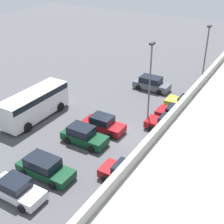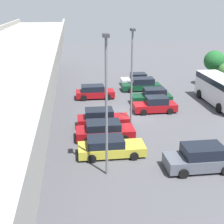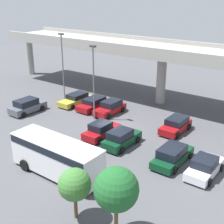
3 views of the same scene
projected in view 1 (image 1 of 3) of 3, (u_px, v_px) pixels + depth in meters
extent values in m
plane|color=#4C4C51|center=(122.00, 135.00, 30.50)|extent=(112.07, 112.07, 0.00)
cube|color=#9E9B93|center=(206.00, 76.00, 23.67)|extent=(52.30, 0.30, 0.55)
cube|color=#515660|center=(152.00, 85.00, 39.71)|extent=(1.92, 4.59, 0.79)
cube|color=black|center=(151.00, 80.00, 39.43)|extent=(1.77, 2.63, 0.73)
cylinder|color=black|center=(165.00, 87.00, 39.93)|extent=(0.22, 0.65, 0.65)
cylinder|color=black|center=(159.00, 92.00, 38.45)|extent=(0.22, 0.65, 0.65)
cylinder|color=black|center=(145.00, 82.00, 41.21)|extent=(0.22, 0.65, 0.65)
cylinder|color=black|center=(138.00, 87.00, 39.73)|extent=(0.22, 0.65, 0.65)
cube|color=gold|center=(187.00, 104.00, 35.19)|extent=(1.87, 4.82, 0.64)
cube|color=black|center=(191.00, 100.00, 34.71)|extent=(1.72, 2.60, 0.59)
cylinder|color=black|center=(171.00, 106.00, 35.23)|extent=(0.22, 0.61, 0.61)
cylinder|color=black|center=(177.00, 100.00, 36.68)|extent=(0.22, 0.61, 0.61)
cylinder|color=black|center=(197.00, 113.00, 33.89)|extent=(0.22, 0.61, 0.61)
cylinder|color=black|center=(202.00, 106.00, 35.33)|extent=(0.22, 0.61, 0.61)
cube|color=maroon|center=(178.00, 116.00, 32.83)|extent=(1.94, 4.73, 0.68)
cube|color=black|center=(181.00, 111.00, 32.46)|extent=(1.78, 2.74, 0.58)
cylinder|color=black|center=(162.00, 118.00, 32.84)|extent=(0.22, 0.62, 0.62)
cylinder|color=black|center=(169.00, 110.00, 34.34)|extent=(0.22, 0.62, 0.62)
cylinder|color=black|center=(189.00, 125.00, 31.52)|extent=(0.22, 0.62, 0.62)
cylinder|color=black|center=(195.00, 117.00, 33.02)|extent=(0.22, 0.62, 0.62)
cube|color=maroon|center=(168.00, 126.00, 30.87)|extent=(1.80, 4.57, 0.71)
cube|color=black|center=(172.00, 121.00, 30.37)|extent=(1.65, 2.44, 0.71)
cylinder|color=black|center=(151.00, 129.00, 30.91)|extent=(0.22, 0.67, 0.67)
cylinder|color=black|center=(158.00, 121.00, 32.30)|extent=(0.22, 0.67, 0.67)
cylinder|color=black|center=(178.00, 137.00, 29.64)|extent=(0.22, 0.67, 0.67)
cylinder|color=black|center=(185.00, 128.00, 31.03)|extent=(0.22, 0.67, 0.67)
cube|color=maroon|center=(103.00, 126.00, 30.98)|extent=(1.79, 4.32, 0.72)
cube|color=black|center=(102.00, 119.00, 30.72)|extent=(1.65, 2.10, 0.70)
cylinder|color=black|center=(120.00, 127.00, 31.18)|extent=(0.22, 0.62, 0.62)
cylinder|color=black|center=(110.00, 136.00, 29.79)|extent=(0.22, 0.62, 0.62)
cylinder|color=black|center=(97.00, 120.00, 32.38)|extent=(0.22, 0.62, 0.62)
cylinder|color=black|center=(87.00, 128.00, 30.99)|extent=(0.22, 0.62, 0.62)
cube|color=#0C381E|center=(85.00, 138.00, 29.01)|extent=(1.83, 4.36, 0.77)
cube|color=black|center=(81.00, 130.00, 28.81)|extent=(1.68, 2.31, 0.74)
cylinder|color=black|center=(102.00, 139.00, 29.22)|extent=(0.22, 0.67, 0.67)
cylinder|color=black|center=(91.00, 149.00, 27.81)|extent=(0.22, 0.67, 0.67)
cylinder|color=black|center=(79.00, 131.00, 30.44)|extent=(0.22, 0.67, 0.67)
cylinder|color=black|center=(67.00, 141.00, 29.02)|extent=(0.22, 0.67, 0.67)
cube|color=maroon|center=(127.00, 176.00, 24.28)|extent=(1.84, 4.40, 0.70)
cube|color=black|center=(130.00, 171.00, 23.84)|extent=(1.70, 2.57, 0.63)
cylinder|color=black|center=(106.00, 179.00, 24.27)|extent=(0.22, 0.69, 0.69)
cylinder|color=black|center=(118.00, 166.00, 25.70)|extent=(0.22, 0.69, 0.69)
cylinder|color=black|center=(137.00, 192.00, 23.05)|extent=(0.22, 0.69, 0.69)
cylinder|color=black|center=(148.00, 177.00, 24.47)|extent=(0.22, 0.69, 0.69)
cube|color=#0C381E|center=(46.00, 170.00, 24.99)|extent=(1.91, 4.84, 0.65)
cube|color=black|center=(42.00, 162.00, 24.76)|extent=(1.75, 2.66, 0.76)
cylinder|color=black|center=(68.00, 171.00, 25.14)|extent=(0.22, 0.62, 0.62)
cylinder|color=black|center=(52.00, 186.00, 23.67)|extent=(0.22, 0.62, 0.62)
cylinder|color=black|center=(40.00, 160.00, 26.49)|extent=(0.22, 0.62, 0.62)
cylinder|color=black|center=(23.00, 173.00, 25.02)|extent=(0.22, 0.62, 0.62)
cube|color=silver|center=(17.00, 191.00, 22.84)|extent=(1.83, 4.36, 0.67)
cube|color=black|center=(15.00, 183.00, 22.57)|extent=(1.69, 2.00, 0.69)
cylinder|color=black|center=(40.00, 192.00, 23.03)|extent=(0.22, 0.64, 0.64)
cylinder|color=black|center=(22.00, 208.00, 21.62)|extent=(0.22, 0.64, 0.64)
cylinder|color=black|center=(14.00, 180.00, 24.25)|extent=(0.22, 0.64, 0.64)
cube|color=white|center=(35.00, 104.00, 32.78)|extent=(8.23, 2.45, 2.69)
cube|color=black|center=(34.00, 96.00, 32.32)|extent=(8.06, 2.50, 0.59)
cylinder|color=black|center=(43.00, 102.00, 35.81)|extent=(0.98, 0.29, 0.98)
cylinder|color=black|center=(60.00, 107.00, 34.68)|extent=(0.98, 0.29, 0.98)
cylinder|color=black|center=(10.00, 121.00, 31.95)|extent=(0.98, 0.29, 0.98)
cylinder|color=black|center=(28.00, 127.00, 30.83)|extent=(0.98, 0.29, 0.98)
cylinder|color=slate|center=(150.00, 86.00, 30.53)|extent=(0.16, 0.16, 8.35)
cube|color=#333338|center=(152.00, 43.00, 28.50)|extent=(0.70, 0.35, 0.20)
cylinder|color=slate|center=(204.00, 66.00, 35.01)|extent=(0.16, 0.16, 8.71)
cube|color=#333338|center=(210.00, 26.00, 32.89)|extent=(0.70, 0.35, 0.20)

